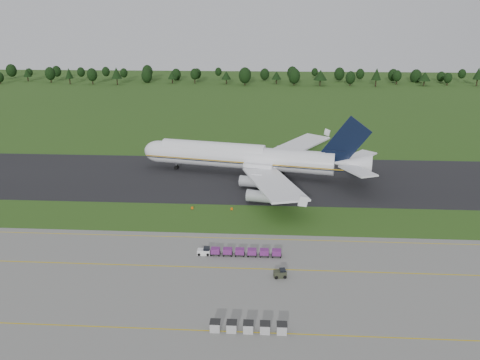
# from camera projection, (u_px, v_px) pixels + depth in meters

# --- Properties ---
(ground) EXTENTS (600.00, 600.00, 0.00)m
(ground) POSITION_uv_depth(u_px,v_px,m) (240.00, 219.00, 105.15)
(ground) COLOR #274916
(ground) RESTS_ON ground
(apron) EXTENTS (300.00, 52.00, 0.06)m
(apron) POSITION_uv_depth(u_px,v_px,m) (227.00, 307.00, 73.11)
(apron) COLOR slate
(apron) RESTS_ON ground
(taxiway) EXTENTS (300.00, 40.00, 0.08)m
(taxiway) POSITION_uv_depth(u_px,v_px,m) (246.00, 178.00, 131.52)
(taxiway) COLOR black
(taxiway) RESTS_ON ground
(apron_markings) EXTENTS (300.00, 30.20, 0.01)m
(apron_markings) POSITION_uv_depth(u_px,v_px,m) (231.00, 283.00, 79.71)
(apron_markings) COLOR gold
(apron_markings) RESTS_ON apron
(tree_line) EXTENTS (527.02, 22.06, 11.84)m
(tree_line) POSITION_uv_depth(u_px,v_px,m) (277.00, 75.00, 309.47)
(tree_line) COLOR black
(tree_line) RESTS_ON ground
(aircraft) EXTENTS (66.69, 63.55, 18.65)m
(aircraft) POSITION_uv_depth(u_px,v_px,m) (247.00, 157.00, 132.43)
(aircraft) COLOR white
(aircraft) RESTS_ON ground
(baggage_train) EXTENTS (15.99, 1.45, 1.39)m
(baggage_train) POSITION_uv_depth(u_px,v_px,m) (238.00, 252.00, 88.65)
(baggage_train) COLOR white
(baggage_train) RESTS_ON apron
(utility_cart) EXTENTS (2.34, 1.63, 1.18)m
(utility_cart) POSITION_uv_depth(u_px,v_px,m) (280.00, 274.00, 81.35)
(utility_cart) COLOR #2D3122
(utility_cart) RESTS_ON apron
(uld_row) EXTENTS (11.12, 1.52, 1.50)m
(uld_row) POSITION_uv_depth(u_px,v_px,m) (248.00, 327.00, 67.17)
(uld_row) COLOR #AEAEAE
(uld_row) RESTS_ON apron
(edge_markers) EXTENTS (9.86, 0.30, 0.60)m
(edge_markers) POSITION_uv_depth(u_px,v_px,m) (212.00, 208.00, 110.01)
(edge_markers) COLOR #DC5206
(edge_markers) RESTS_ON ground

